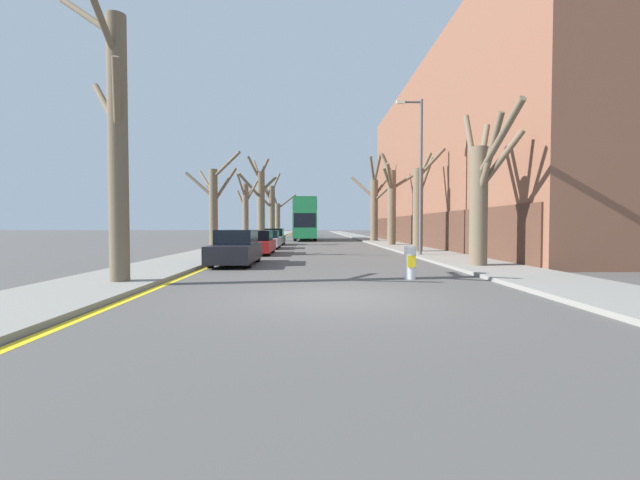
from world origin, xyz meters
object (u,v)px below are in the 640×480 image
at_px(street_tree_left_0, 116,138).
at_px(street_tree_right_2, 391,202).
at_px(lamp_post, 419,170).
at_px(parked_car_3, 274,237).
at_px(street_tree_left_2, 246,211).
at_px(street_tree_left_5, 278,216).
at_px(parked_car_1, 256,243).
at_px(street_tree_right_3, 374,204).
at_px(parked_car_2, 267,240).
at_px(street_tree_left_4, 271,209).
at_px(street_tree_left_1, 214,206).
at_px(street_tree_right_1, 419,205).
at_px(street_tree_left_3, 260,201).
at_px(traffic_bollard, 410,263).
at_px(street_tree_right_0, 481,192).
at_px(double_decker_bus, 305,217).
at_px(parked_car_0, 236,248).

distance_m(street_tree_left_0, street_tree_right_2, 25.51).
bearing_deg(lamp_post, parked_car_3, 121.57).
xyz_separation_m(street_tree_left_2, street_tree_left_5, (0.08, 33.39, 0.31)).
relative_size(street_tree_left_5, parked_car_1, 1.70).
height_order(street_tree_left_5, lamp_post, lamp_post).
bearing_deg(street_tree_left_0, street_tree_right_3, 69.64).
bearing_deg(parked_car_2, street_tree_left_4, 94.64).
relative_size(street_tree_left_5, parked_car_2, 1.84).
relative_size(parked_car_2, lamp_post, 0.50).
bearing_deg(street_tree_right_3, parked_car_1, -116.96).
bearing_deg(street_tree_left_1, street_tree_right_1, 11.30).
bearing_deg(street_tree_left_3, street_tree_left_0, -89.79).
relative_size(parked_car_1, traffic_bollard, 4.42).
relative_size(street_tree_left_4, street_tree_right_0, 1.43).
bearing_deg(parked_car_3, lamp_post, -58.43).
relative_size(street_tree_left_1, street_tree_left_3, 0.61).
xyz_separation_m(street_tree_left_4, street_tree_left_5, (0.05, 10.73, -0.75)).
relative_size(street_tree_left_3, parked_car_2, 2.20).
bearing_deg(street_tree_left_2, traffic_bollard, -69.42).
xyz_separation_m(street_tree_left_3, street_tree_left_4, (0.05, 12.24, -0.40)).
relative_size(street_tree_left_5, street_tree_right_2, 0.98).
xyz_separation_m(street_tree_right_0, street_tree_right_2, (-0.03, 18.15, 0.62)).
bearing_deg(street_tree_left_4, street_tree_left_3, -90.24).
distance_m(street_tree_left_1, parked_car_3, 13.93).
height_order(street_tree_left_1, street_tree_left_4, street_tree_left_4).
bearing_deg(street_tree_left_1, street_tree_left_2, 90.78).
bearing_deg(double_decker_bus, street_tree_right_0, -77.61).
height_order(street_tree_left_4, street_tree_right_0, street_tree_left_4).
relative_size(street_tree_right_0, street_tree_right_3, 0.72).
relative_size(street_tree_left_1, street_tree_right_1, 0.86).
height_order(street_tree_left_2, lamp_post, lamp_post).
relative_size(street_tree_right_1, traffic_bollard, 6.33).
bearing_deg(street_tree_left_5, street_tree_right_0, -77.32).
distance_m(street_tree_right_2, double_decker_bus, 16.11).
xyz_separation_m(street_tree_left_2, street_tree_left_3, (-0.02, 10.42, 1.46)).
height_order(street_tree_left_0, street_tree_right_0, street_tree_left_0).
bearing_deg(traffic_bollard, double_decker_bus, 95.87).
distance_m(street_tree_right_0, street_tree_right_3, 27.32).
relative_size(street_tree_right_0, parked_car_0, 1.38).
xyz_separation_m(street_tree_left_1, street_tree_right_2, (11.75, 11.22, 0.89)).
distance_m(street_tree_left_2, double_decker_bus, 14.06).
height_order(parked_car_2, lamp_post, lamp_post).
xyz_separation_m(street_tree_right_2, parked_car_1, (-9.66, -9.75, -2.92)).
bearing_deg(parked_car_0, street_tree_left_0, -109.24).
distance_m(street_tree_left_3, parked_car_1, 21.81).
bearing_deg(street_tree_left_4, traffic_bollard, -79.43).
relative_size(street_tree_left_1, street_tree_left_5, 0.73).
bearing_deg(parked_car_1, street_tree_right_3, 63.04).
height_order(street_tree_left_1, street_tree_left_5, street_tree_left_5).
xyz_separation_m(street_tree_left_1, parked_car_3, (2.10, 13.62, -2.02)).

